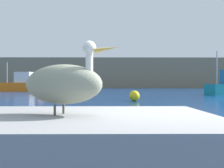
# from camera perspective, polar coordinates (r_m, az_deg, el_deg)

# --- Properties ---
(ground_plane) EXTENTS (260.00, 260.00, 0.00)m
(ground_plane) POSITION_cam_1_polar(r_m,az_deg,el_deg) (3.97, 12.48, -17.11)
(ground_plane) COLOR navy
(hillside_backdrop) EXTENTS (140.00, 14.40, 9.21)m
(hillside_backdrop) POSITION_cam_1_polar(r_m,az_deg,el_deg) (82.77, 0.06, 2.32)
(hillside_backdrop) COLOR #7F755B
(hillside_backdrop) RESTS_ON ground
(pier_dock) EXTENTS (3.86, 2.47, 0.78)m
(pier_dock) POSITION_cam_1_polar(r_m,az_deg,el_deg) (3.34, -11.02, -13.47)
(pier_dock) COLOR gray
(pier_dock) RESTS_ON ground
(pelican) EXTENTS (1.32, 0.93, 0.91)m
(pelican) POSITION_cam_1_polar(r_m,az_deg,el_deg) (3.24, -10.86, 0.10)
(pelican) COLOR gray
(pelican) RESTS_ON pier_dock
(fishing_boat_orange) EXTENTS (7.84, 3.67, 4.79)m
(fishing_boat_orange) POSITION_cam_1_polar(r_m,az_deg,el_deg) (43.99, -19.86, -0.11)
(fishing_boat_orange) COLOR orange
(fishing_boat_orange) RESTS_ON ground
(mooring_buoy) EXTENTS (0.73, 0.73, 0.73)m
(mooring_buoy) POSITION_cam_1_polar(r_m,az_deg,el_deg) (17.58, 5.07, -2.67)
(mooring_buoy) COLOR yellow
(mooring_buoy) RESTS_ON ground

